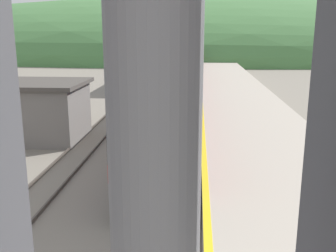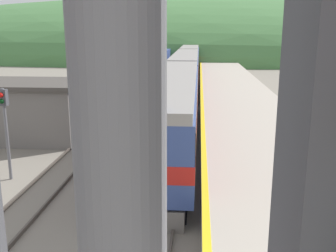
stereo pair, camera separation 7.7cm
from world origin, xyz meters
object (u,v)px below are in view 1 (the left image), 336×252
carriage_third (189,57)px  carriage_fourth (191,50)px  siding_train (155,63)px  signal_post_siding (4,115)px  express_train_lead_car (172,108)px  carriage_second (185,70)px

carriage_third → carriage_fourth: (0.00, 22.08, 0.00)m
carriage_third → carriage_fourth: 22.08m
carriage_fourth → carriage_third: bearing=-90.0°
siding_train → signal_post_siding: bearing=-92.5°
express_train_lead_car → carriage_fourth: (0.00, 66.37, -0.01)m
carriage_third → signal_post_siding: bearing=-97.9°
express_train_lead_car → carriage_fourth: size_ratio=0.99×
siding_train → carriage_second: bearing=-72.6°
carriage_third → siding_train: carriage_third is taller
express_train_lead_car → siding_train: (-5.00, 38.21, -0.46)m
carriage_third → carriage_fourth: bearing=90.0°
siding_train → express_train_lead_car: bearing=-82.5°
carriage_second → carriage_third: same height
carriage_fourth → signal_post_siding: bearing=-95.5°
carriage_fourth → siding_train: size_ratio=0.54×
carriage_second → carriage_fourth: 44.16m
carriage_second → siding_train: 16.76m
express_train_lead_car → siding_train: 38.54m
carriage_fourth → signal_post_siding: 72.61m
express_train_lead_car → signal_post_siding: express_train_lead_car is taller
carriage_third → signal_post_siding: size_ratio=5.08×
carriage_fourth → siding_train: (-5.00, -28.17, -0.45)m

